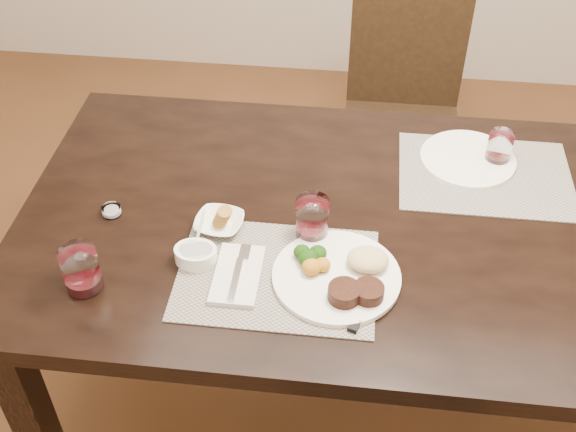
# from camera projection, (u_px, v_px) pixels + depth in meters

# --- Properties ---
(ground_plane) EXTENTS (4.50, 4.50, 0.00)m
(ground_plane) POSITION_uv_depth(u_px,v_px,m) (386.00, 397.00, 2.31)
(ground_plane) COLOR #432A15
(ground_plane) RESTS_ON ground
(dining_table) EXTENTS (2.00, 1.00, 0.75)m
(dining_table) POSITION_uv_depth(u_px,v_px,m) (410.00, 248.00, 1.86)
(dining_table) COLOR black
(dining_table) RESTS_ON ground
(chair_far) EXTENTS (0.42, 0.42, 0.90)m
(chair_far) POSITION_uv_depth(u_px,v_px,m) (403.00, 104.00, 2.66)
(chair_far) COLOR black
(chair_far) RESTS_ON ground
(placemat_near) EXTENTS (0.46, 0.34, 0.00)m
(placemat_near) POSITION_uv_depth(u_px,v_px,m) (277.00, 274.00, 1.67)
(placemat_near) COLOR gray
(placemat_near) RESTS_ON dining_table
(placemat_far) EXTENTS (0.46, 0.34, 0.00)m
(placemat_far) POSITION_uv_depth(u_px,v_px,m) (485.00, 175.00, 1.95)
(placemat_far) COLOR gray
(placemat_far) RESTS_ON dining_table
(dinner_plate) EXTENTS (0.30, 0.30, 0.05)m
(dinner_plate) POSITION_uv_depth(u_px,v_px,m) (343.00, 275.00, 1.65)
(dinner_plate) COLOR white
(dinner_plate) RESTS_ON placemat_near
(napkin_fork) EXTENTS (0.11, 0.19, 0.02)m
(napkin_fork) POSITION_uv_depth(u_px,v_px,m) (238.00, 275.00, 1.66)
(napkin_fork) COLOR silver
(napkin_fork) RESTS_ON placemat_near
(steak_knife) EXTENTS (0.06, 0.24, 0.01)m
(steak_knife) POSITION_uv_depth(u_px,v_px,m) (361.00, 305.00, 1.60)
(steak_knife) COLOR silver
(steak_knife) RESTS_ON placemat_near
(cracker_bowl) EXTENTS (0.13, 0.13, 0.05)m
(cracker_bowl) POSITION_uv_depth(u_px,v_px,m) (219.00, 223.00, 1.78)
(cracker_bowl) COLOR white
(cracker_bowl) RESTS_ON placemat_near
(sauce_ramekin) EXTENTS (0.10, 0.15, 0.08)m
(sauce_ramekin) POSITION_uv_depth(u_px,v_px,m) (196.00, 254.00, 1.69)
(sauce_ramekin) COLOR white
(sauce_ramekin) RESTS_ON placemat_near
(wine_glass_near) EXTENTS (0.08, 0.08, 0.11)m
(wine_glass_near) POSITION_uv_depth(u_px,v_px,m) (312.00, 220.00, 1.74)
(wine_glass_near) COLOR silver
(wine_glass_near) RESTS_ON placemat_near
(far_plate) EXTENTS (0.26, 0.26, 0.01)m
(far_plate) POSITION_uv_depth(u_px,v_px,m) (468.00, 159.00, 1.99)
(far_plate) COLOR white
(far_plate) RESTS_ON placemat_far
(wine_glass_far) EXTENTS (0.07, 0.07, 0.09)m
(wine_glass_far) POSITION_uv_depth(u_px,v_px,m) (499.00, 149.00, 1.96)
(wine_glass_far) COLOR silver
(wine_glass_far) RESTS_ON placemat_far
(wine_glass_side) EXTENTS (0.08, 0.08, 0.11)m
(wine_glass_side) POSITION_uv_depth(u_px,v_px,m) (81.00, 271.00, 1.61)
(wine_glass_side) COLOR silver
(wine_glass_side) RESTS_ON dining_table
(salt_cellar) EXTENTS (0.05, 0.05, 0.02)m
(salt_cellar) POSITION_uv_depth(u_px,v_px,m) (112.00, 211.00, 1.83)
(salt_cellar) COLOR silver
(salt_cellar) RESTS_ON dining_table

